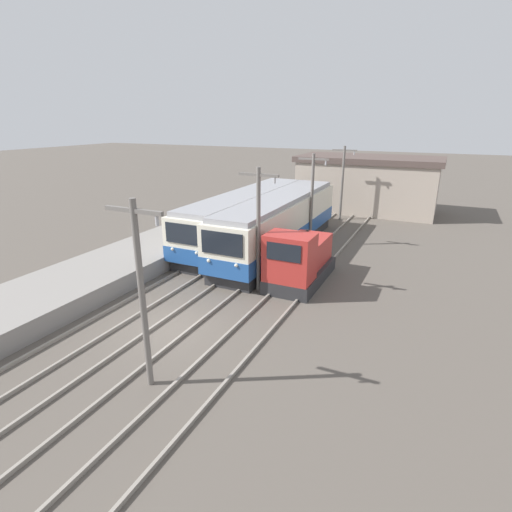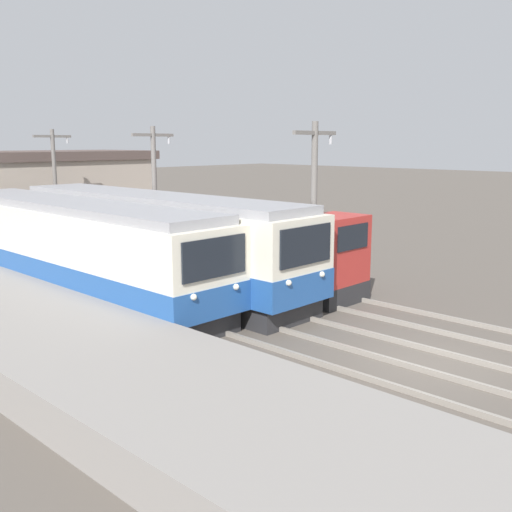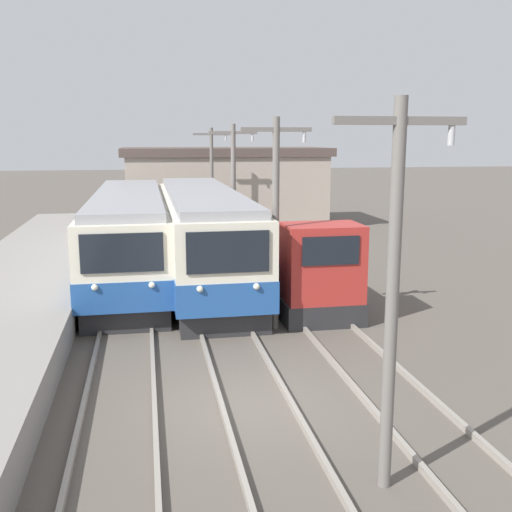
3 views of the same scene
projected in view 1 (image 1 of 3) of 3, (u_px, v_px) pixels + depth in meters
The scene contains 13 objects.
ground_plane at pixel (170, 327), 16.46m from camera, with size 200.00×200.00×0.00m, color #564F47.
platform_left at pixel (62, 291), 18.84m from camera, with size 4.50×54.00×0.92m, color gray.
track_left at pixel (122, 313), 17.49m from camera, with size 1.54×60.00×0.14m.
track_center at pixel (174, 327), 16.36m from camera, with size 1.54×60.00×0.14m.
track_right at pixel (239, 343), 15.15m from camera, with size 1.54×60.00×0.14m.
commuter_train_left at pixel (247, 219), 27.51m from camera, with size 2.84×14.96×3.44m.
commuter_train_center at pixel (280, 225), 25.65m from camera, with size 2.84×14.98×3.55m.
shunting_locomotive at pixel (299, 261), 20.55m from camera, with size 2.40×5.14×3.00m.
catenary_mast_near at pixel (142, 289), 11.86m from camera, with size 2.00×0.20×6.07m.
catenary_mast_mid at pixel (259, 225), 18.93m from camera, with size 2.00×0.20×6.07m.
catenary_mast_far at pixel (312, 196), 25.99m from camera, with size 2.00×0.20×6.07m.
catenary_mast_distant at pixel (343, 180), 33.05m from camera, with size 2.00×0.20×6.07m.
station_building at pixel (367, 184), 36.66m from camera, with size 12.60×6.30×4.94m.
Camera 1 is at (9.45, -11.69, 8.14)m, focal length 28.00 mm.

